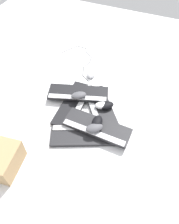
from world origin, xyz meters
TOP-DOWN VIEW (x-y plane):
  - ground_plane at (0.00, 0.00)m, footprint 3.20×3.20m
  - keyboard_0 at (0.20, 0.08)m, footprint 0.32×0.46m
  - keyboard_1 at (-0.05, 0.10)m, footprint 0.44×0.39m
  - keyboard_2 at (-0.02, -0.10)m, footprint 0.45×0.17m
  - keyboard_3 at (-0.10, -0.10)m, footprint 0.28×0.46m
  - keyboard_4 at (0.13, 0.14)m, footprint 0.16×0.44m
  - mouse_0 at (0.11, 0.14)m, footprint 0.11×0.07m
  - mouse_1 at (-0.06, 0.11)m, footprint 0.11×0.13m
  - mouse_2 at (-0.07, 0.13)m, footprint 0.12×0.13m
  - mouse_3 at (-0.06, -0.07)m, footprint 0.12×0.13m
  - mouse_4 at (-0.37, -0.11)m, footprint 0.12×0.09m
  - mouse_5 at (0.16, 0.14)m, footprint 0.12×0.13m
  - cable_0 at (-0.55, -0.27)m, footprint 0.43×0.39m

SIDE VIEW (x-z plane):
  - ground_plane at x=0.00m, z-range 0.00..0.00m
  - cable_0 at x=-0.55m, z-range 0.00..0.01m
  - keyboard_0 at x=0.20m, z-range 0.00..0.03m
  - keyboard_1 at x=-0.05m, z-range 0.00..0.03m
  - keyboard_2 at x=-0.02m, z-range 0.00..0.03m
  - mouse_4 at x=-0.37m, z-range 0.00..0.04m
  - keyboard_3 at x=-0.10m, z-range 0.03..0.06m
  - keyboard_4 at x=0.13m, z-range 0.03..0.06m
  - mouse_1 at x=-0.06m, z-range 0.03..0.07m
  - mouse_2 at x=-0.07m, z-range 0.03..0.07m
  - mouse_0 at x=0.11m, z-range 0.06..0.10m
  - mouse_3 at x=-0.06m, z-range 0.06..0.10m
  - mouse_5 at x=0.16m, z-range 0.06..0.10m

